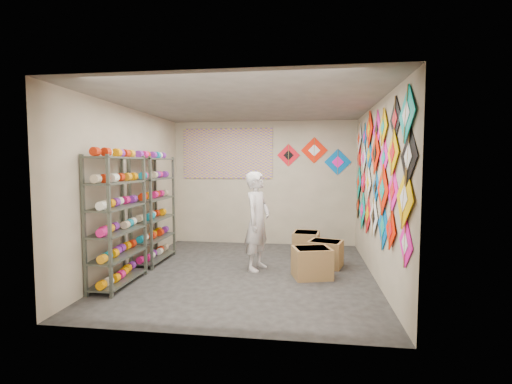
# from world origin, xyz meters

# --- Properties ---
(ground) EXTENTS (4.50, 4.50, 0.00)m
(ground) POSITION_xyz_m (0.00, 0.00, 0.00)
(ground) COLOR black
(room_walls) EXTENTS (4.50, 4.50, 4.50)m
(room_walls) POSITION_xyz_m (0.00, 0.00, 1.64)
(room_walls) COLOR tan
(room_walls) RESTS_ON ground
(shelf_rack_front) EXTENTS (0.40, 1.10, 1.90)m
(shelf_rack_front) POSITION_xyz_m (-1.78, -0.85, 0.95)
(shelf_rack_front) COLOR #4C5147
(shelf_rack_front) RESTS_ON ground
(shelf_rack_back) EXTENTS (0.40, 1.10, 1.90)m
(shelf_rack_back) POSITION_xyz_m (-1.78, 0.45, 0.95)
(shelf_rack_back) COLOR #4C5147
(shelf_rack_back) RESTS_ON ground
(string_spools) EXTENTS (0.12, 2.36, 0.12)m
(string_spools) POSITION_xyz_m (-1.78, -0.20, 1.05)
(string_spools) COLOR #E81675
(string_spools) RESTS_ON ground
(kite_wall_display) EXTENTS (0.06, 4.24, 2.11)m
(kite_wall_display) POSITION_xyz_m (1.98, 0.01, 1.62)
(kite_wall_display) COLOR #FA13AC
(kite_wall_display) RESTS_ON room_walls
(back_wall_kites) EXTENTS (1.58, 0.02, 0.82)m
(back_wall_kites) POSITION_xyz_m (1.13, 2.24, 1.94)
(back_wall_kites) COLOR red
(back_wall_kites) RESTS_ON room_walls
(poster) EXTENTS (2.00, 0.01, 1.10)m
(poster) POSITION_xyz_m (-0.80, 2.23, 2.00)
(poster) COLOR #71479B
(poster) RESTS_ON room_walls
(shopkeeper) EXTENTS (0.83, 0.74, 1.64)m
(shopkeeper) POSITION_xyz_m (0.14, 0.21, 0.82)
(shopkeeper) COLOR silver
(shopkeeper) RESTS_ON ground
(carton_a) EXTENTS (0.67, 0.60, 0.47)m
(carton_a) POSITION_xyz_m (1.04, -0.12, 0.24)
(carton_a) COLOR brown
(carton_a) RESTS_ON ground
(carton_b) EXTENTS (0.65, 0.59, 0.45)m
(carton_b) POSITION_xyz_m (1.28, 0.54, 0.22)
(carton_b) COLOR brown
(carton_b) RESTS_ON ground
(carton_c) EXTENTS (0.53, 0.58, 0.47)m
(carton_c) POSITION_xyz_m (0.95, 1.25, 0.23)
(carton_c) COLOR brown
(carton_c) RESTS_ON ground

